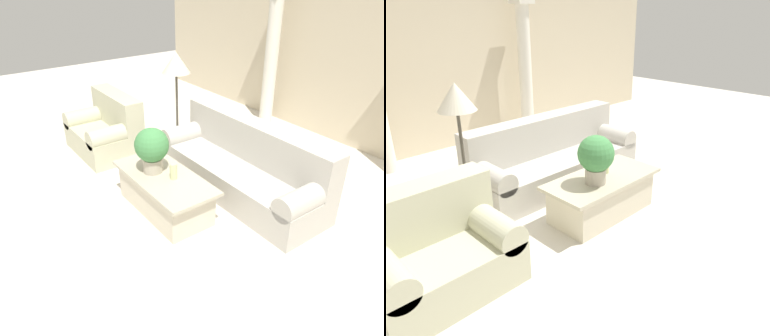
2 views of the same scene
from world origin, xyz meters
The scene contains 9 objects.
ground_plane centered at (0.00, 0.00, 0.00)m, with size 16.00×16.00×0.00m, color silver.
wall_back centered at (0.00, 3.04, 1.60)m, with size 10.00×0.06×3.20m.
sofa_long centered at (0.10, 0.63, 0.36)m, with size 2.48×0.84×0.92m.
loveseat centered at (-2.04, -0.29, 0.37)m, with size 1.22×0.84×0.92m.
coffee_table centered at (-0.10, -0.45, 0.25)m, with size 1.41×0.67×0.48m.
potted_plant centered at (-0.27, -0.49, 0.80)m, with size 0.41×0.41×0.55m.
pillar_candle centered at (0.02, -0.39, 0.58)m, with size 0.08×0.08×0.19m.
floor_lamp centered at (-1.28, 0.54, 1.38)m, with size 0.41×0.41×1.59m.
column_left centered at (-1.43, 2.67, 1.23)m, with size 0.33×0.33×2.40m.
Camera 1 is at (3.19, -2.43, 2.69)m, focal length 35.00 mm.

